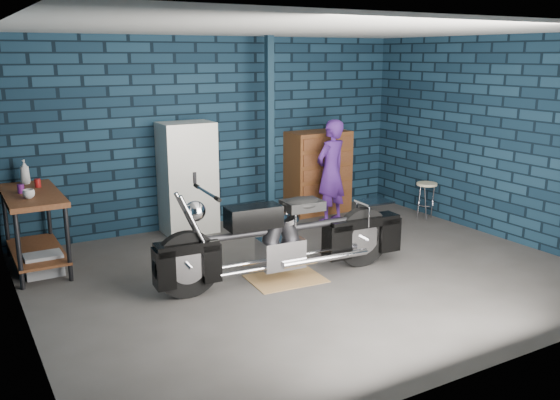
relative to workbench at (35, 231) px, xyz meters
The scene contains 15 objects.
ground 3.23m from the workbench, 33.14° to the right, with size 6.00×6.00×0.00m, color #464341.
room_walls 3.27m from the workbench, 24.06° to the right, with size 6.02×5.01×2.71m.
support_post 3.36m from the workbench, ahead, with size 0.10×0.10×2.70m, color #102533.
workbench is the anchor object (origin of this frame).
drip_mat 2.97m from the workbench, 37.00° to the right, with size 0.81×0.61×0.01m, color olive.
motorcycle 2.94m from the workbench, 37.00° to the right, with size 2.52×0.68×1.11m, color black, non-canonical shape.
person 4.12m from the workbench, ahead, with size 0.56×0.37×1.53m, color #49207B.
storage_bin 0.44m from the workbench, 86.13° to the right, with size 0.41×0.29×0.25m, color #9A9DA2.
locker 2.16m from the workbench, 12.97° to the left, with size 0.72×0.52×1.55m, color silver.
tool_chest 4.29m from the workbench, ahead, with size 0.97×0.54×1.29m, color brown.
shop_stool 5.50m from the workbench, ahead, with size 0.31×0.31×0.56m, color beige, non-canonical shape.
cup_a 0.58m from the workbench, 101.62° to the right, with size 0.13×0.13×0.10m, color beige.
mug_purple 0.52m from the workbench, 166.27° to the left, with size 0.07×0.07×0.10m, color #5C1967.
mug_red 0.58m from the workbench, 66.82° to the left, with size 0.07×0.07×0.10m, color maroon.
bottle 0.81m from the workbench, 88.74° to the left, with size 0.12×0.12×0.30m, color #9A9DA2.
Camera 1 is at (-3.49, -5.38, 2.45)m, focal length 38.00 mm.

